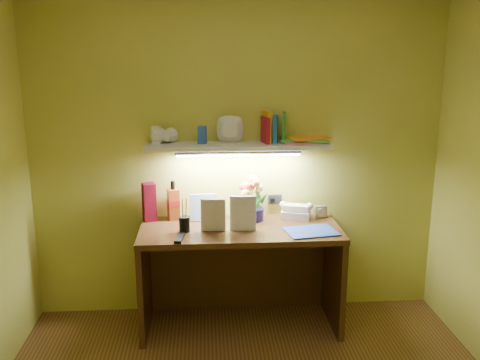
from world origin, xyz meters
name	(u,v)px	position (x,y,z in m)	size (l,w,h in m)	color
desk	(240,277)	(0.00, 1.20, 0.38)	(1.40, 0.60, 0.75)	#32150D
flower_bouquet	(252,199)	(0.09, 1.37, 0.91)	(0.20, 0.20, 0.31)	#110B33
telephone	(296,210)	(0.42, 1.39, 0.81)	(0.20, 0.15, 0.12)	silver
desk_clock	(321,211)	(0.61, 1.40, 0.79)	(0.09, 0.04, 0.09)	#BCBDC1
whisky_bottle	(173,200)	(-0.47, 1.43, 0.89)	(0.08, 0.08, 0.29)	#9D3F16
whisky_box	(149,202)	(-0.65, 1.41, 0.89)	(0.09, 0.09, 0.28)	#5F0616
pen_cup	(184,219)	(-0.39, 1.14, 0.84)	(0.07, 0.07, 0.18)	black
art_card	(204,207)	(-0.25, 1.39, 0.85)	(0.19, 0.04, 0.19)	white
tv_remote	(179,238)	(-0.41, 1.00, 0.76)	(0.05, 0.17, 0.02)	black
blue_folder	(311,231)	(0.47, 1.08, 0.75)	(0.33, 0.24, 0.01)	blue
desk_book_a	(201,215)	(-0.27, 1.15, 0.86)	(0.17, 0.02, 0.23)	beige
desk_book_b	(230,213)	(-0.08, 1.14, 0.87)	(0.18, 0.02, 0.25)	white
wall_shelf	(242,140)	(0.02, 1.39, 1.34)	(1.31, 0.32, 0.26)	white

